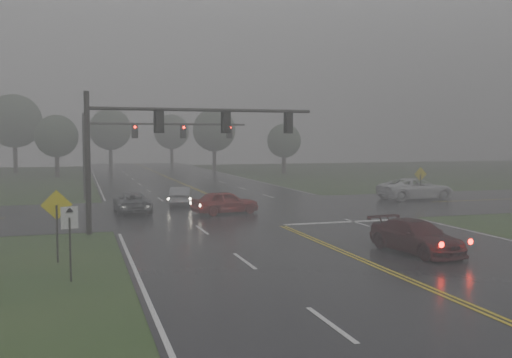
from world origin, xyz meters
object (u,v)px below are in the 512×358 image
object	(u,v)px
pickup_white	(416,200)
signal_gantry_near	(161,135)
sedan_maroon	(416,253)
sedan_red	(225,214)
signal_gantry_far	(138,139)
sedan_silver	(181,205)
car_grey	(132,212)

from	to	relation	value
pickup_white	signal_gantry_near	world-z (taller)	signal_gantry_near
signal_gantry_near	sedan_maroon	bearing A→B (deg)	-44.15
sedan_red	pickup_white	size ratio (longest dim) A/B	0.71
pickup_white	signal_gantry_far	bearing A→B (deg)	68.76
sedan_red	signal_gantry_near	xyz separation A→B (m)	(-4.82, -5.57, 5.02)
signal_gantry_far	pickup_white	bearing A→B (deg)	-19.76
signal_gantry_near	signal_gantry_far	bearing A→B (deg)	88.36
sedan_silver	signal_gantry_near	size ratio (longest dim) A/B	0.34
signal_gantry_near	signal_gantry_far	size ratio (longest dim) A/B	0.91
pickup_white	signal_gantry_far	distance (m)	22.78
sedan_maroon	signal_gantry_far	size ratio (longest dim) A/B	0.36
sedan_maroon	sedan_red	bearing A→B (deg)	99.10
sedan_maroon	pickup_white	world-z (taller)	pickup_white
sedan_red	car_grey	bearing A→B (deg)	55.76
car_grey	pickup_white	xyz separation A→B (m)	(22.26, 1.44, 0.00)
sedan_silver	pickup_white	xyz separation A→B (m)	(18.53, -1.62, 0.00)
car_grey	signal_gantry_near	xyz separation A→B (m)	(0.82, -8.06, 5.02)
sedan_maroon	signal_gantry_near	bearing A→B (deg)	127.68
pickup_white	signal_gantry_far	xyz separation A→B (m)	(-20.95, 7.53, 4.83)
pickup_white	signal_gantry_far	world-z (taller)	signal_gantry_far
sedan_red	sedan_silver	world-z (taller)	sedan_red
car_grey	pickup_white	world-z (taller)	pickup_white
signal_gantry_far	sedan_red	bearing A→B (deg)	-69.27
sedan_maroon	sedan_silver	bearing A→B (deg)	99.58
car_grey	sedan_silver	bearing A→B (deg)	-141.73
sedan_red	signal_gantry_near	bearing A→B (deg)	128.64
signal_gantry_far	signal_gantry_near	bearing A→B (deg)	-91.64
sedan_maroon	sedan_silver	world-z (taller)	sedan_maroon
sedan_red	signal_gantry_far	xyz separation A→B (m)	(-4.34, 11.46, 4.83)
car_grey	signal_gantry_far	bearing A→B (deg)	-99.40
sedan_maroon	sedan_silver	distance (m)	21.25
signal_gantry_near	car_grey	bearing A→B (deg)	95.84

